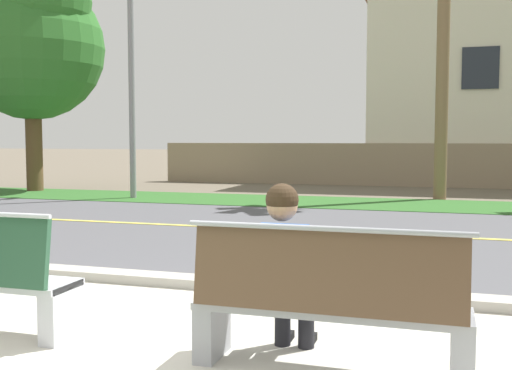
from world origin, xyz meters
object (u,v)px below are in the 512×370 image
at_px(bench_right, 328,307).
at_px(shade_tree_far_left, 33,37).
at_px(streetlamp, 135,53).
at_px(seated_person_blue, 285,265).

height_order(bench_right, shade_tree_far_left, shade_tree_far_left).
bearing_deg(shade_tree_far_left, bench_right, -46.76).
bearing_deg(shade_tree_far_left, streetlamp, -12.90).
bearing_deg(streetlamp, shade_tree_far_left, 167.10).
distance_m(streetlamp, shade_tree_far_left, 3.91).
distance_m(bench_right, streetlamp, 13.17).
height_order(seated_person_blue, shade_tree_far_left, shade_tree_far_left).
bearing_deg(shade_tree_far_left, seated_person_blue, -47.23).
distance_m(seated_person_blue, shade_tree_far_left, 15.87).
relative_size(bench_right, streetlamp, 0.28).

